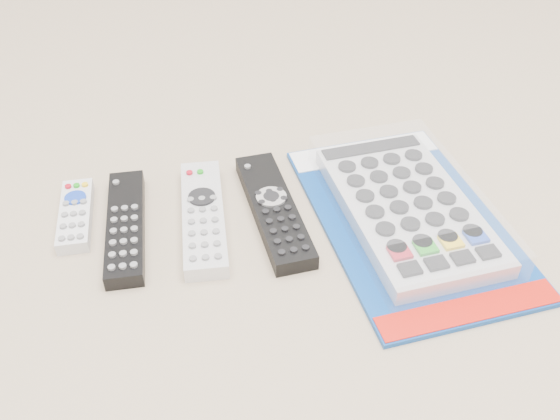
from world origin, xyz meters
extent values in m
plane|color=tan|center=(0.00, 0.00, 0.00)|extent=(5.00, 5.00, 0.00)
cube|color=silver|center=(-0.23, 0.05, 0.01)|extent=(0.04, 0.13, 0.02)
cylinder|color=#1737AE|center=(-0.23, 0.08, 0.02)|extent=(0.03, 0.03, 0.00)
cube|color=black|center=(-0.16, 0.02, 0.01)|extent=(0.06, 0.21, 0.02)
cube|color=silver|center=(-0.06, 0.01, 0.01)|extent=(0.07, 0.22, 0.02)
cylinder|color=black|center=(-0.06, 0.04, 0.02)|extent=(0.04, 0.04, 0.00)
cube|color=black|center=(0.03, 0.01, 0.01)|extent=(0.07, 0.23, 0.02)
cylinder|color=silver|center=(0.03, 0.02, 0.02)|extent=(0.04, 0.04, 0.00)
cube|color=navy|center=(0.20, -0.04, 0.00)|extent=(0.24, 0.38, 0.01)
cube|color=white|center=(0.19, 0.11, 0.01)|extent=(0.22, 0.06, 0.00)
cube|color=red|center=(0.21, -0.20, 0.01)|extent=(0.22, 0.05, 0.00)
cube|color=silver|center=(0.20, -0.04, 0.02)|extent=(0.17, 0.29, 0.02)
cube|color=white|center=(0.20, -0.04, 0.03)|extent=(0.19, 0.31, 0.04)
camera|label=1|loc=(-0.10, -0.61, 0.54)|focal=40.00mm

